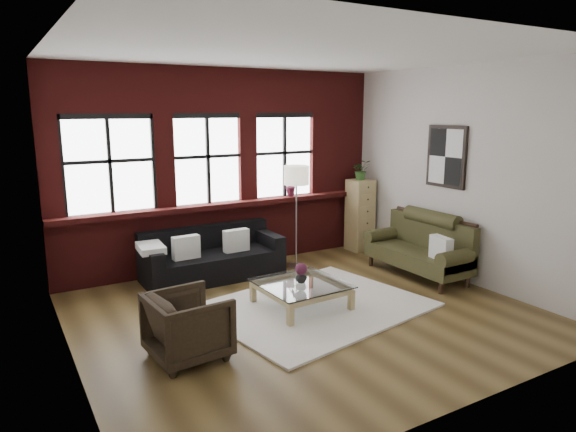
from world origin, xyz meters
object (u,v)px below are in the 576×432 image
armchair (188,326)px  vintage_settee (417,246)px  dark_sofa (213,254)px  vase (301,277)px  floor_lamp (296,213)px  coffee_table (301,295)px  drawer_chest (360,215)px

armchair → vintage_settee: bearing=-83.4°
dark_sofa → vase: size_ratio=13.69×
armchair → floor_lamp: bearing=-55.2°
dark_sofa → vintage_settee: vintage_settee is taller
coffee_table → floor_lamp: 1.94m
dark_sofa → coffee_table: (0.53, -1.72, -0.22)m
dark_sofa → coffee_table: 1.81m
floor_lamp → dark_sofa: bearing=174.0°
vase → drawer_chest: (2.43, 1.87, 0.24)m
dark_sofa → coffee_table: size_ratio=2.02×
armchair → floor_lamp: size_ratio=0.42×
vase → drawer_chest: 3.07m
vase → floor_lamp: bearing=60.8°
armchair → drawer_chest: bearing=-64.1°
dark_sofa → floor_lamp: size_ratio=1.16×
vintage_settee → floor_lamp: size_ratio=0.98×
armchair → drawer_chest: drawer_chest is taller
vase → armchair: bearing=-161.4°
dark_sofa → armchair: bearing=-117.8°
vase → drawer_chest: size_ratio=0.12×
drawer_chest → floor_lamp: size_ratio=0.72×
armchair → drawer_chest: 4.85m
vintage_settee → coffee_table: vintage_settee is taller
coffee_table → armchair: bearing=-161.4°
vase → floor_lamp: 1.86m
coffee_table → drawer_chest: (2.43, 1.87, 0.49)m
drawer_chest → floor_lamp: bearing=-169.0°
dark_sofa → drawer_chest: drawer_chest is taller
armchair → vase: armchair is taller
floor_lamp → vase: bearing=-119.2°
coffee_table → drawer_chest: bearing=37.6°
drawer_chest → floor_lamp: 1.60m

